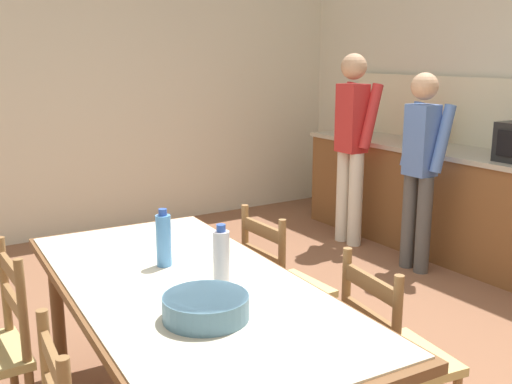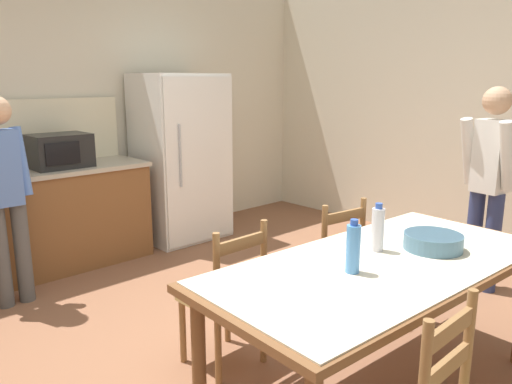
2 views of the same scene
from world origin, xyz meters
TOP-DOWN VIEW (x-y plane):
  - ground_plane at (0.00, 0.00)m, footprint 8.32×8.32m
  - wall_left at (-3.26, 0.00)m, footprint 0.12×5.20m
  - kitchen_counter at (-0.89, 2.23)m, footprint 3.11×0.66m
  - counter_splashback at (-0.89, 2.54)m, footprint 3.07×0.03m
  - paper_bag at (-1.20, 2.20)m, footprint 0.24×0.16m
  - dining_table at (0.33, -0.89)m, footprint 2.08×1.06m
  - bottle_near_centre at (0.07, -0.88)m, footprint 0.07×0.07m
  - bottle_off_centre at (0.44, -0.78)m, footprint 0.07×0.07m
  - serving_bowl at (0.68, -0.98)m, footprint 0.32×0.32m
  - chair_side_far_left at (-0.09, -0.10)m, footprint 0.42×0.40m
  - chair_side_far_right at (0.82, -0.15)m, footprint 0.47×0.45m
  - person_at_sink at (-1.58, 1.71)m, footprint 0.44×0.30m
  - person_at_counter at (-0.74, 1.69)m, footprint 0.40×0.28m

SIDE VIEW (x-z plane):
  - ground_plane at x=0.00m, z-range 0.00..0.00m
  - chair_side_far_left at x=-0.09m, z-range -0.01..0.90m
  - chair_side_far_right at x=0.82m, z-range -0.01..0.90m
  - kitchen_counter at x=-0.89m, z-range 0.00..0.94m
  - dining_table at x=0.33m, z-range 0.31..1.10m
  - serving_bowl at x=0.68m, z-range 0.79..0.88m
  - person_at_counter at x=-0.74m, z-range 0.10..1.70m
  - bottle_near_centre at x=0.07m, z-range 0.77..1.04m
  - bottle_off_centre at x=0.44m, z-range 0.77..1.04m
  - person_at_sink at x=-1.58m, z-range 0.11..1.85m
  - paper_bag at x=-1.20m, z-range 0.93..1.29m
  - counter_splashback at x=-0.89m, z-range 0.93..1.53m
  - wall_left at x=-3.26m, z-range 0.00..2.90m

